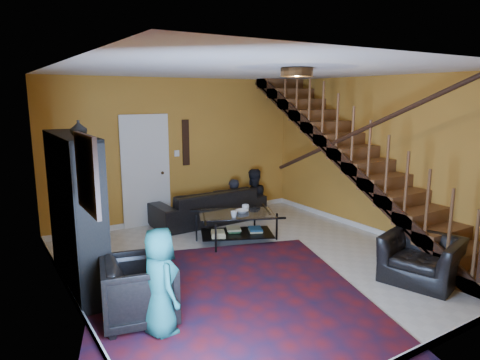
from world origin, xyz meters
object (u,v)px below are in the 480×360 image
(sofa, at_px, (209,205))
(bookshelf, at_px, (76,215))
(armchair_right, at_px, (421,259))
(coffee_table, at_px, (237,225))
(armchair_left, at_px, (140,290))

(sofa, bearing_deg, bookshelf, 29.73)
(armchair_right, relative_size, coffee_table, 0.65)
(sofa, xyz_separation_m, coffee_table, (-0.14, -1.27, -0.05))
(armchair_left, bearing_deg, coffee_table, -40.20)
(bookshelf, distance_m, armchair_left, 1.46)
(bookshelf, xyz_separation_m, armchair_left, (0.35, -1.28, -0.60))
(armchair_left, height_order, armchair_right, armchair_left)
(sofa, bearing_deg, armchair_right, 103.86)
(bookshelf, relative_size, armchair_right, 2.11)
(bookshelf, bearing_deg, armchair_right, -30.36)
(armchair_right, bearing_deg, bookshelf, -137.52)
(sofa, xyz_separation_m, armchair_right, (1.08, -3.99, -0.02))
(bookshelf, bearing_deg, coffee_table, 9.10)
(armchair_left, distance_m, armchair_right, 3.69)
(bookshelf, height_order, sofa, bookshelf)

